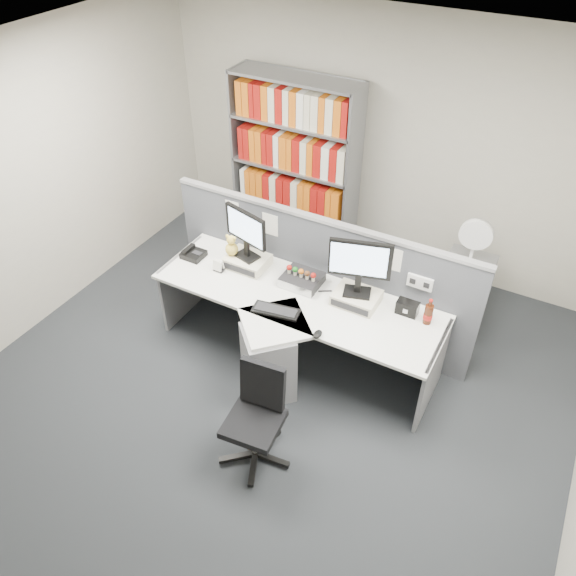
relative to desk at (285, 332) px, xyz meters
The scene contains 21 objects.
ground 0.75m from the desk, 90.00° to the right, with size 5.50×5.50×0.00m, color #2C3034.
room_shell 1.46m from the desk, 90.00° to the right, with size 5.04×5.54×2.72m.
partition 0.68m from the desk, 89.59° to the left, with size 3.00×0.08×1.27m.
desk is the anchor object (origin of this frame).
monitor_riser_left 0.79m from the desk, 147.97° to the left, with size 0.38×0.31×0.10m.
monitor_riser_right 0.70m from the desk, 37.94° to the left, with size 0.38×0.31×0.10m.
monitor_left 0.97m from the desk, 147.84° to the left, with size 0.47×0.20×0.49m.
monitor_right 0.92m from the desk, 38.10° to the left, with size 0.51×0.22×0.53m.
desktop_pc 0.49m from the desk, 95.89° to the left, with size 0.34×0.30×0.09m.
figurines 0.55m from the desk, 96.15° to the left, with size 0.29×0.05×0.09m.
keyboard 0.29m from the desk, 133.17° to the right, with size 0.42×0.22×0.03m.
mouse 0.50m from the desk, 21.73° to the right, with size 0.07×0.10×0.04m, color black.
desk_phone 1.21m from the desk, 167.40° to the left, with size 0.20×0.18×0.09m.
desk_calendar 0.88m from the desk, 166.71° to the left, with size 0.10×0.07×0.12m.
plush_toy 0.95m from the desk, 155.15° to the left, with size 0.12×0.12×0.21m.
speaker 1.08m from the desk, 26.33° to the left, with size 0.18×0.10×0.12m, color black.
cola_bottle 1.24m from the desk, 21.00° to the left, with size 0.07×0.07×0.24m.
shelving_unit 2.12m from the desk, 115.96° to the left, with size 1.41×0.40×2.00m.
filing_cabinet 1.85m from the desk, 49.39° to the left, with size 0.45×0.61×0.70m.
desk_fan 1.93m from the desk, 49.38° to the left, with size 0.30×0.18×0.51m.
office_chair 0.91m from the desk, 74.48° to the right, with size 0.56×0.57×0.85m.
Camera 1 is at (1.76, -2.57, 3.90)m, focal length 35.43 mm.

